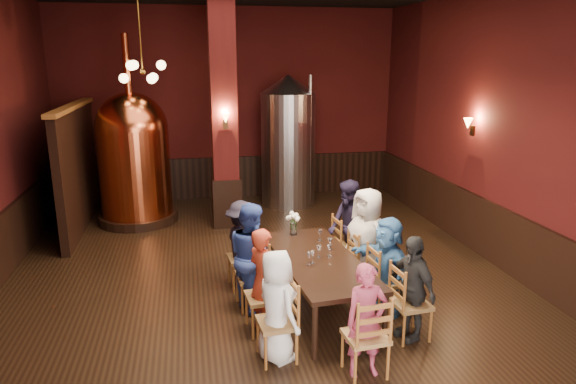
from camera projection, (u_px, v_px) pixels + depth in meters
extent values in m
plane|color=black|center=(261.00, 278.00, 8.07)|extent=(10.00, 10.00, 0.00)
cube|color=#42100E|center=(230.00, 105.00, 12.23)|extent=(8.00, 0.02, 4.50)
cube|color=#42100E|center=(388.00, 276.00, 2.75)|extent=(8.00, 0.02, 4.50)
cube|color=#42100E|center=(505.00, 129.00, 8.24)|extent=(0.02, 10.00, 4.50)
cube|color=black|center=(492.00, 232.00, 8.68)|extent=(0.08, 9.90, 1.00)
cube|color=black|center=(232.00, 177.00, 12.65)|extent=(7.90, 0.08, 1.00)
cube|color=#42100E|center=(224.00, 116.00, 10.09)|extent=(0.58, 0.58, 4.50)
cube|color=black|center=(78.00, 170.00, 10.20)|extent=(0.22, 3.50, 2.40)
cube|color=black|center=(319.00, 260.00, 6.92)|extent=(1.20, 2.48, 0.06)
cylinder|color=black|center=(315.00, 332.00, 5.84)|extent=(0.07, 0.07, 0.69)
cylinder|color=black|center=(385.00, 321.00, 6.08)|extent=(0.07, 0.07, 0.69)
cylinder|color=black|center=(267.00, 259.00, 7.96)|extent=(0.07, 0.07, 0.69)
cylinder|color=black|center=(321.00, 253.00, 8.20)|extent=(0.07, 0.07, 0.69)
imported|color=white|center=(277.00, 306.00, 5.78)|extent=(0.65, 0.76, 1.32)
imported|color=#A9321D|center=(263.00, 280.00, 6.40)|extent=(0.51, 0.59, 1.36)
imported|color=#2B4190|center=(252.00, 256.00, 6.99)|extent=(0.57, 0.81, 1.50)
imported|color=black|center=(242.00, 245.00, 7.64)|extent=(0.69, 0.96, 1.34)
imported|color=black|center=(412.00, 287.00, 6.24)|extent=(0.52, 0.84, 1.33)
imported|color=teal|center=(387.00, 266.00, 6.85)|extent=(0.70, 1.32, 1.36)
imported|color=beige|center=(366.00, 241.00, 7.44)|extent=(0.75, 0.90, 1.58)
imported|color=black|center=(349.00, 228.00, 8.07)|extent=(0.47, 0.79, 1.53)
imported|color=#A03550|center=(366.00, 321.00, 5.50)|extent=(0.47, 0.32, 1.28)
cylinder|color=black|center=(139.00, 217.00, 10.85)|extent=(1.62, 1.62, 0.18)
cylinder|color=#CD592F|center=(135.00, 171.00, 10.60)|extent=(1.44, 1.44, 1.80)
sphere|color=#CD592F|center=(132.00, 128.00, 10.37)|extent=(1.44, 1.44, 1.44)
cylinder|color=#CD592F|center=(127.00, 64.00, 10.04)|extent=(0.14, 0.14, 1.17)
cylinder|color=#B2B2B7|center=(288.00, 150.00, 11.81)|extent=(1.54, 1.54, 2.58)
cone|color=#B2B2B7|center=(288.00, 84.00, 11.43)|extent=(1.24, 1.24, 0.41)
cylinder|color=#B2B2B7|center=(310.00, 141.00, 11.43)|extent=(0.08, 0.08, 2.89)
cylinder|color=white|center=(294.00, 229.00, 7.80)|extent=(0.11, 0.11, 0.19)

